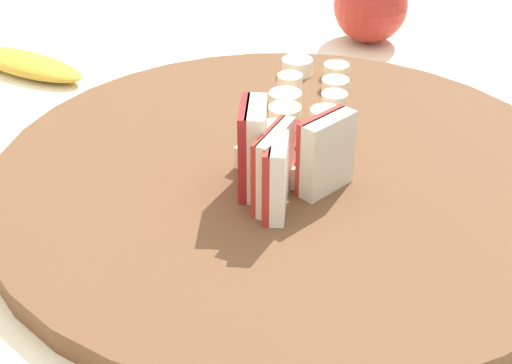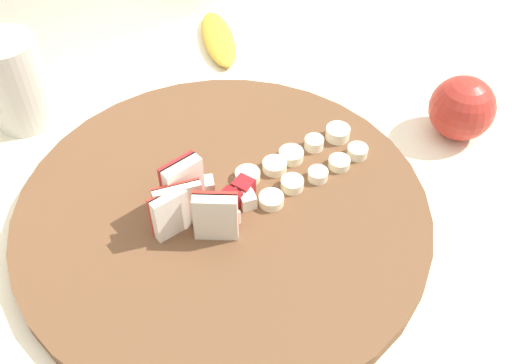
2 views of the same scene
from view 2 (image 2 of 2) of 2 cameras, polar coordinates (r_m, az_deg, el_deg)
tile_backsplash at (r=1.12m, az=-13.70°, el=0.31°), size 2.40×0.04×1.24m
cutting_board at (r=0.67m, az=-3.05°, el=-3.02°), size 0.46×0.46×0.02m
apple_wedge_fan at (r=0.63m, az=-6.47°, el=-2.02°), size 0.08×0.08×0.07m
apple_dice_pile at (r=0.65m, az=-3.37°, el=-1.85°), size 0.10×0.07×0.02m
banana_slice_rows at (r=0.70m, az=4.65°, el=1.89°), size 0.16×0.08×0.02m
banana_peel at (r=0.93m, az=-3.61°, el=13.46°), size 0.11×0.15×0.02m
small_jar at (r=0.81m, az=-21.89°, el=8.80°), size 0.08×0.08×0.12m
whole_apple at (r=0.79m, az=18.98°, el=6.65°), size 0.08×0.08×0.08m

